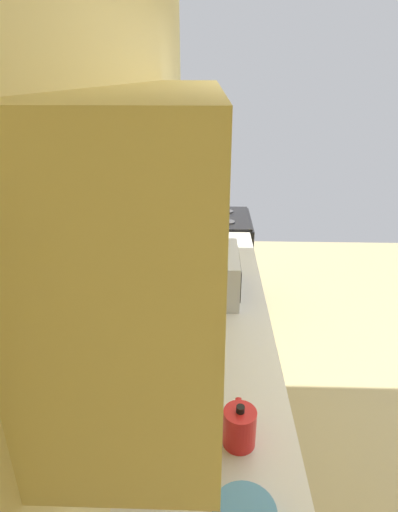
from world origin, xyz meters
The scene contains 6 objects.
wall_back centered at (0.00, 1.75, 1.40)m, with size 4.42×0.12×2.81m, color #EFD786.
counter_run centered at (-0.37, 1.39, 0.44)m, with size 3.56×0.64×0.89m.
upper_cabinets centered at (-0.37, 1.53, 1.78)m, with size 2.18×0.32×0.61m.
oven_range centered at (1.75, 1.36, 0.46)m, with size 0.70×0.68×1.07m.
microwave centered at (0.33, 1.41, 1.02)m, with size 0.48×0.36×0.27m.
kettle centered at (-0.79, 1.29, 0.96)m, with size 0.16×0.12×0.17m.
Camera 1 is at (-1.90, 1.39, 2.11)m, focal length 29.06 mm.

